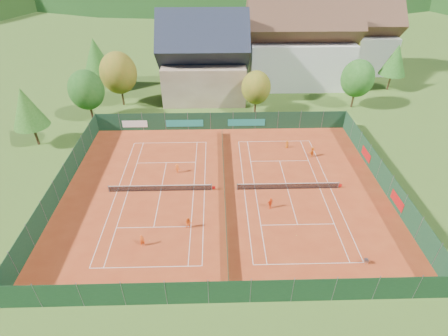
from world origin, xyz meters
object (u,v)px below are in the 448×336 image
player_right_near (270,203)px  player_right_far_a (287,144)px  hotel_block_b (355,40)px  player_left_mid (188,223)px  player_right_far_b (312,152)px  ball_hopper (366,260)px  player_left_near (142,241)px  player_left_far (177,168)px  hotel_block_a (300,48)px  chalet (204,62)px

player_right_near → player_right_far_a: (4.33, 13.53, -0.18)m
hotel_block_b → player_left_mid: hotel_block_b is taller
player_right_far_b → ball_hopper: bearing=48.5°
player_left_near → player_left_mid: (4.63, 2.43, 0.01)m
player_left_far → player_right_far_b: size_ratio=0.86×
hotel_block_a → hotel_block_b: hotel_block_a is taller
hotel_block_b → player_left_far: bearing=-132.1°
hotel_block_a → ball_hopper: size_ratio=27.00×
chalet → player_right_far_a: 24.42m
player_right_far_a → player_right_far_b: (3.17, -2.52, 0.19)m
player_left_far → player_left_near: bearing=82.8°
hotel_block_b → player_left_mid: bearing=-124.0°
hotel_block_b → player_right_near: 53.90m
chalet → ball_hopper: 45.62m
hotel_block_a → player_left_near: bearing=-118.8°
ball_hopper → player_left_mid: (-17.65, 5.43, 0.19)m
ball_hopper → player_left_mid: size_ratio=0.54×
player_right_near → player_right_far_b: 13.32m
hotel_block_b → player_right_far_b: (-17.22, -36.54, -5.84)m
player_left_far → ball_hopper: bearing=144.7°
hotel_block_b → ball_hopper: (-16.46, -56.08, -6.06)m
ball_hopper → player_left_near: bearing=172.3°
chalet → hotel_block_b: chalet is taller
hotel_block_a → player_right_near: 41.50m
hotel_block_a → player_left_far: size_ratio=16.18×
player_left_far → player_right_far_a: 16.93m
ball_hopper → player_left_near: 22.48m
player_right_far_a → player_right_far_b: player_right_far_b is taller
player_left_near → player_right_far_b: bearing=16.7°
player_left_mid → chalet: bearing=92.4°
hotel_block_b → player_left_far: (-36.21, -40.02, -5.95)m
player_right_far_b → player_right_near: bearing=12.0°
hotel_block_b → player_right_far_b: hotel_block_b is taller
player_left_far → player_right_far_a: size_ratio=1.14×
chalet → player_left_near: 39.93m
hotel_block_a → player_right_near: (-10.72, -39.54, -6.62)m
player_left_near → player_left_far: bearing=58.2°
chalet → player_right_far_a: chalet is taller
player_left_mid → player_right_far_b: bearing=44.0°
hotel_block_a → player_right_far_b: hotel_block_a is taller
ball_hopper → player_right_far_b: bearing=92.2°
chalet → hotel_block_b: (33.00, 14.00, -0.01)m
player_left_near → player_right_near: bearing=0.7°
hotel_block_b → player_left_far: hotel_block_b is taller
hotel_block_a → player_right_near: size_ratio=14.15×
ball_hopper → player_left_far: (-19.75, 16.06, 0.11)m
chalet → ball_hopper: chalet is taller
chalet → player_right_far_b: 28.13m
player_left_near → player_left_far: player_left_near is taller
chalet → hotel_block_a: bearing=17.5°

